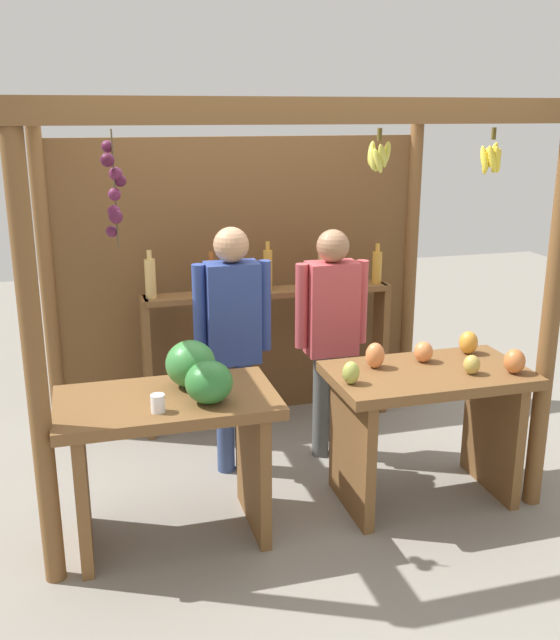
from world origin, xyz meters
TOP-DOWN VIEW (x-y plane):
  - ground_plane at (0.00, 0.00)m, footprint 12.00×12.00m
  - market_stall at (-0.00, 0.39)m, footprint 2.81×1.86m
  - fruit_counter_left at (-0.70, -0.65)m, footprint 1.13×0.64m
  - fruit_counter_right at (0.75, -0.65)m, footprint 1.13×0.64m
  - bottle_shelf_unit at (0.15, 0.66)m, footprint 1.80×0.22m
  - vendor_man at (-0.25, -0.01)m, footprint 0.48×0.21m
  - vendor_woman at (0.40, 0.03)m, footprint 0.48×0.21m

SIDE VIEW (x-z plane):
  - ground_plane at x=0.00m, z-range 0.00..0.00m
  - fruit_counter_right at x=0.75m, z-range 0.11..1.06m
  - fruit_counter_left at x=-0.70m, z-range 0.12..1.17m
  - bottle_shelf_unit at x=0.15m, z-range 0.11..1.46m
  - vendor_woman at x=0.40m, z-range 0.14..1.66m
  - vendor_man at x=-0.25m, z-range 0.15..1.72m
  - market_stall at x=0.00m, z-range 0.19..2.47m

